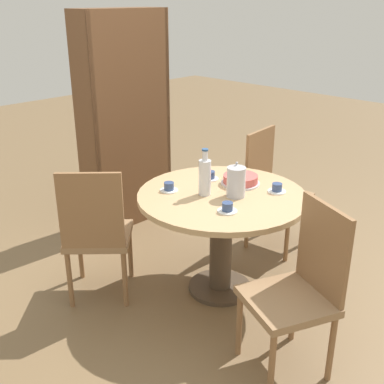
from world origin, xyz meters
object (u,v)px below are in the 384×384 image
chair_b (272,188)px  cup_b (210,176)px  cup_c (277,189)px  cup_d (227,208)px  bookshelf (125,127)px  chair_a (299,288)px  chair_c (97,232)px  coffee_pot (236,181)px  cake_main (240,180)px  water_bottle (205,176)px  cup_a (169,187)px

chair_b → cup_b: 0.71m
cup_c → cup_d: bearing=176.3°
bookshelf → cup_c: bookshelf is taller
cup_b → chair_a: bearing=-112.2°
chair_c → cup_c: size_ratio=7.91×
coffee_pot → cake_main: bearing=31.3°
chair_c → chair_b: bearing=-149.8°
chair_a → water_bottle: size_ratio=3.09×
cup_b → coffee_pot: bearing=-109.3°
bookshelf → cup_b: bookshelf is taller
chair_a → chair_c: size_ratio=1.00×
chair_a → coffee_pot: 0.83m
bookshelf → cup_c: bearing=89.9°
chair_a → cake_main: (0.49, 0.81, 0.26)m
bookshelf → cake_main: bearing=87.5°
cup_d → coffee_pot: bearing=28.1°
chair_a → cup_d: bearing=-164.1°
chair_a → coffee_pot: (0.30, 0.69, 0.34)m
cup_b → bookshelf: bearing=83.1°
cup_b → cup_c: same height
cake_main → chair_a: bearing=-121.4°
chair_b → coffee_pot: 0.88m
cup_a → cup_b: same height
chair_a → cake_main: size_ratio=3.58×
coffee_pot → chair_b: bearing=17.8°
chair_a → coffee_pot: bearing=-179.6°
water_bottle → chair_a: bearing=-102.1°
chair_c → chair_a: bearing=150.0°
chair_a → cup_c: 0.81m
chair_c → cup_d: 0.89m
cup_b → cup_c: size_ratio=1.00×
chair_b → cup_c: 0.71m
cup_a → cup_c: (0.48, -0.52, 0.00)m
chair_b → water_bottle: (-0.90, -0.09, 0.36)m
cake_main → cup_b: size_ratio=2.21×
cup_c → cake_main: bearing=101.9°
chair_a → bookshelf: (0.55, 2.13, 0.38)m
chair_b → bookshelf: 1.36m
chair_c → coffee_pot: coffee_pot is taller
chair_b → cup_a: size_ratio=7.91×
chair_a → cup_a: bearing=-159.6°
cup_a → cup_c: same height
chair_a → cup_d: chair_a is taller
bookshelf → cup_c: size_ratio=15.25×
cup_a → cup_d: same height
coffee_pot → chair_c: bearing=137.4°
cake_main → cup_a: size_ratio=2.21×
cup_d → bookshelf: bearing=73.2°
cup_c → water_bottle: bearing=139.5°
chair_b → cup_a: (-1.01, 0.12, 0.25)m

